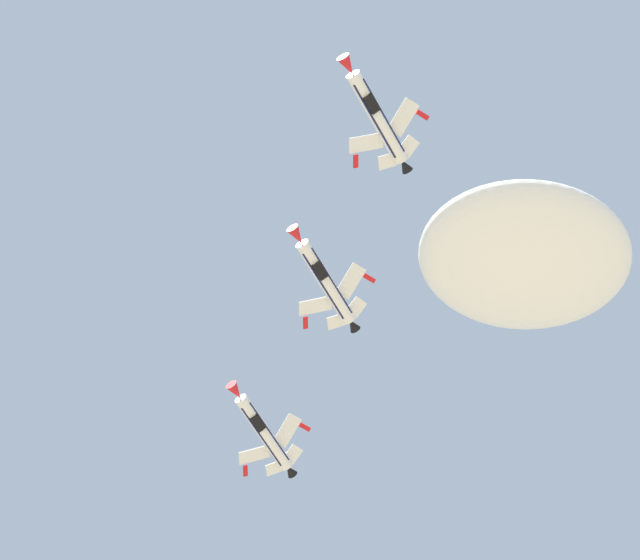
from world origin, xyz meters
name	(u,v)px	position (x,y,z in m)	size (l,w,h in m)	color
cloud_near_formation	(525,256)	(51.02, 120.33, 243.56)	(39.66, 30.78, 12.23)	white
fighter_jet_lead	(376,116)	(13.06, 59.43, 158.01)	(11.44, 13.94, 5.00)	white
fighter_jet_left_wing	(325,280)	(9.46, 80.83, 157.11)	(11.46, 13.94, 4.96)	white
fighter_jet_right_wing	(263,431)	(3.95, 103.93, 157.79)	(11.40, 13.94, 5.10)	white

